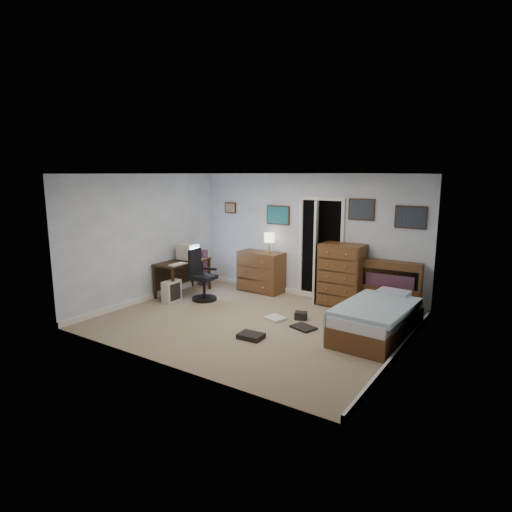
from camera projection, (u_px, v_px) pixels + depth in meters
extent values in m
cube|color=gray|center=(251.00, 323.00, 7.31)|extent=(5.00, 4.00, 0.02)
cube|color=black|center=(183.00, 262.00, 8.94)|extent=(0.61, 1.25, 0.04)
cube|color=black|center=(155.00, 283.00, 8.65)|extent=(0.05, 0.05, 0.67)
cube|color=black|center=(173.00, 286.00, 8.40)|extent=(0.05, 0.05, 0.67)
cube|color=black|center=(192.00, 272.00, 9.62)|extent=(0.05, 0.05, 0.67)
cube|color=black|center=(209.00, 274.00, 9.36)|extent=(0.05, 0.05, 0.67)
cube|color=black|center=(174.00, 275.00, 9.14)|extent=(0.07, 1.14, 0.47)
cube|color=beige|center=(188.00, 251.00, 9.02)|extent=(0.37, 0.35, 0.32)
cube|color=#8CB2F2|center=(195.00, 252.00, 8.92)|extent=(0.02, 0.27, 0.21)
cube|color=beige|center=(188.00, 259.00, 9.05)|extent=(0.24, 0.24, 0.02)
cube|color=beige|center=(177.00, 264.00, 8.55)|extent=(0.15, 0.38, 0.02)
cube|color=beige|center=(172.00, 291.00, 8.47)|extent=(0.20, 0.40, 0.43)
cube|color=black|center=(175.00, 292.00, 8.42)|extent=(0.01, 0.28, 0.33)
cylinder|color=black|center=(204.00, 299.00, 8.61)|extent=(0.55, 0.55, 0.06)
cylinder|color=black|center=(204.00, 289.00, 8.57)|extent=(0.06, 0.06, 0.38)
cube|color=black|center=(204.00, 277.00, 8.53)|extent=(0.46, 0.46, 0.08)
cube|color=black|center=(195.00, 262.00, 8.57)|extent=(0.10, 0.38, 0.52)
cube|color=black|center=(197.00, 273.00, 8.31)|extent=(0.29, 0.08, 0.04)
cube|color=black|center=(210.00, 269.00, 8.70)|extent=(0.29, 0.08, 0.04)
cube|color=maroon|center=(203.00, 268.00, 9.70)|extent=(0.17, 0.17, 0.81)
cube|color=#57331B|center=(261.00, 272.00, 9.19)|extent=(1.00, 0.54, 0.87)
cylinder|color=gold|center=(269.00, 252.00, 9.00)|extent=(0.14, 0.14, 0.02)
cylinder|color=gold|center=(269.00, 246.00, 8.97)|extent=(0.03, 0.03, 0.26)
cylinder|color=beige|center=(269.00, 238.00, 8.94)|extent=(0.23, 0.23, 0.19)
cube|color=black|center=(327.00, 248.00, 8.81)|extent=(0.90, 0.60, 2.00)
cube|color=white|center=(301.00, 248.00, 8.79)|extent=(0.06, 0.05, 2.00)
cube|color=white|center=(342.00, 252.00, 8.30)|extent=(0.06, 0.05, 2.00)
cube|color=white|center=(322.00, 199.00, 8.35)|extent=(0.96, 0.05, 0.06)
cube|color=white|center=(316.00, 251.00, 8.48)|extent=(0.31, 0.77, 2.00)
sphere|color=gold|center=(327.00, 253.00, 8.19)|extent=(0.06, 0.06, 0.06)
cube|color=#57331B|center=(342.00, 275.00, 8.14)|extent=(0.83, 0.51, 1.21)
cube|color=#57331B|center=(391.00, 287.00, 7.77)|extent=(1.07, 0.32, 0.95)
cube|color=black|center=(390.00, 278.00, 7.67)|extent=(0.98, 0.16, 0.32)
cube|color=maroon|center=(390.00, 280.00, 7.68)|extent=(0.85, 0.17, 0.23)
cube|color=#57331B|center=(377.00, 327.00, 6.65)|extent=(1.00, 1.85, 0.32)
cube|color=white|center=(378.00, 312.00, 6.61)|extent=(0.96, 1.81, 0.16)
cube|color=#5A8BA8|center=(376.00, 307.00, 6.52)|extent=(1.04, 1.58, 0.09)
cube|color=#5A8BA8|center=(346.00, 316.00, 6.84)|extent=(0.12, 1.54, 0.49)
cube|color=#7586BC|center=(393.00, 294.00, 7.12)|extent=(0.51, 0.37, 0.12)
cube|color=#331E11|center=(230.00, 208.00, 9.63)|extent=(0.30, 0.03, 0.24)
cube|color=#89694A|center=(230.00, 208.00, 9.62)|extent=(0.25, 0.01, 0.19)
cube|color=#331E11|center=(278.00, 215.00, 8.97)|extent=(0.55, 0.03, 0.40)
cube|color=#0C5157|center=(278.00, 215.00, 8.96)|extent=(0.50, 0.01, 0.35)
cube|color=#331E11|center=(361.00, 209.00, 7.96)|extent=(0.50, 0.03, 0.40)
cube|color=black|center=(361.00, 209.00, 7.94)|extent=(0.45, 0.01, 0.35)
cube|color=#331E11|center=(411.00, 217.00, 7.49)|extent=(0.55, 0.03, 0.40)
cube|color=black|center=(410.00, 217.00, 7.47)|extent=(0.50, 0.01, 0.35)
cube|color=silver|center=(275.00, 318.00, 7.44)|extent=(0.40, 0.37, 0.05)
cube|color=black|center=(304.00, 327.00, 7.01)|extent=(0.44, 0.38, 0.04)
cube|color=black|center=(251.00, 336.00, 6.59)|extent=(0.39, 0.30, 0.08)
cube|color=black|center=(301.00, 316.00, 7.45)|extent=(0.25, 0.23, 0.13)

